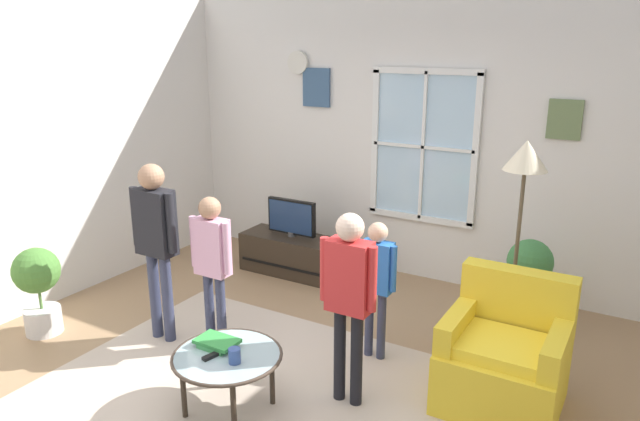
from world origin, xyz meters
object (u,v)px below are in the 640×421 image
tv_stand (292,255)px  potted_plant_corner (38,284)px  coffee_table (227,358)px  cup (235,356)px  television (292,217)px  person_black_shirt (156,232)px  potted_plant_by_window (529,275)px  floor_lamp (524,178)px  remote_near_books (212,356)px  person_blue_shirt (377,275)px  book_stack (217,343)px  person_pink_shirt (212,256)px  armchair (504,358)px  person_red_shirt (349,288)px

tv_stand → potted_plant_corner: 2.43m
coffee_table → cup: size_ratio=7.28×
television → person_black_shirt: bearing=-94.8°
person_black_shirt → tv_stand: bearing=85.2°
potted_plant_corner → potted_plant_by_window: bearing=32.6°
potted_plant_corner → television: bearing=63.3°
cup → coffee_table: bearing=153.4°
potted_plant_corner → floor_lamp: bearing=25.7°
tv_stand → television: bearing=-90.0°
television → remote_near_books: 2.46m
potted_plant_corner → coffee_table: bearing=-1.8°
television → remote_near_books: (0.88, -2.29, -0.19)m
coffee_table → person_blue_shirt: bearing=64.3°
book_stack → tv_stand: bearing=110.7°
coffee_table → person_pink_shirt: bearing=135.5°
armchair → remote_near_books: armchair is taller
coffee_table → potted_plant_by_window: (1.42, 2.27, 0.06)m
armchair → person_blue_shirt: 1.06m
person_black_shirt → potted_plant_by_window: bearing=35.2°
television → person_black_shirt: (-0.15, -1.72, 0.31)m
television → floor_lamp: bearing=-12.1°
remote_near_books → person_red_shirt: 0.98m
television → remote_near_books: size_ratio=3.92×
potted_plant_by_window → television: bearing=-178.8°
tv_stand → coffee_table: coffee_table is taller
cup → armchair: bearing=36.8°
armchair → person_red_shirt: person_red_shirt is taller
remote_near_books → person_blue_shirt: person_blue_shirt is taller
tv_stand → person_red_shirt: size_ratio=0.81×
coffee_table → floor_lamp: (1.40, 1.72, 1.02)m
potted_plant_by_window → person_black_shirt: bearing=-144.8°
television → cup: bearing=-65.2°
coffee_table → person_black_shirt: person_black_shirt is taller
person_blue_shirt → potted_plant_by_window: 1.47m
cup → floor_lamp: (1.30, 1.77, 0.94)m
armchair → person_pink_shirt: bearing=-169.2°
person_blue_shirt → potted_plant_by_window: person_blue_shirt is taller
tv_stand → floor_lamp: (2.35, -0.51, 1.21)m
television → armchair: armchair is taller
tv_stand → person_blue_shirt: bearing=-36.9°
television → person_pink_shirt: person_pink_shirt is taller
book_stack → potted_plant_by_window: bearing=55.2°
armchair → cup: (-1.42, -1.07, 0.14)m
remote_near_books → potted_plant_corner: (-1.97, 0.13, 0.02)m
tv_stand → person_blue_shirt: person_blue_shirt is taller
person_pink_shirt → potted_plant_by_window: person_pink_shirt is taller
armchair → book_stack: bearing=-149.7°
television → coffee_table: size_ratio=0.76×
television → floor_lamp: size_ratio=0.33×
tv_stand → person_black_shirt: size_ratio=0.74×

